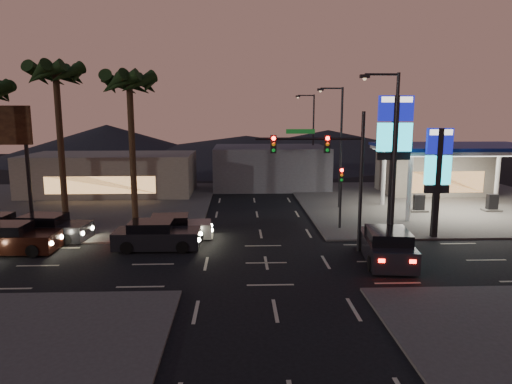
{
  "coord_description": "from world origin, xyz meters",
  "views": [
    {
      "loc": [
        -1.45,
        -23.31,
        7.83
      ],
      "look_at": [
        -0.35,
        4.99,
        3.0
      ],
      "focal_mm": 32.0,
      "sensor_mm": 36.0,
      "label": 1
    }
  ],
  "objects_px": {
    "car_lane_b_mid": "(48,229)",
    "pylon_sign_tall": "(394,137)",
    "gas_station": "(460,150)",
    "pylon_sign_short": "(438,166)",
    "car_lane_a_mid": "(11,239)",
    "traffic_signal_mast": "(331,161)",
    "car_lane_b_front": "(174,228)",
    "car_lane_a_front": "(156,236)",
    "suv_station": "(386,246)"
  },
  "relations": [
    {
      "from": "gas_station",
      "to": "car_lane_a_mid",
      "type": "xyz_separation_m",
      "value": [
        -30.54,
        -9.5,
        -4.3
      ]
    },
    {
      "from": "pylon_sign_tall",
      "to": "suv_station",
      "type": "height_order",
      "value": "pylon_sign_tall"
    },
    {
      "from": "pylon_sign_tall",
      "to": "pylon_sign_short",
      "type": "xyz_separation_m",
      "value": [
        2.5,
        -1.0,
        -1.74
      ]
    },
    {
      "from": "traffic_signal_mast",
      "to": "car_lane_b_front",
      "type": "height_order",
      "value": "traffic_signal_mast"
    },
    {
      "from": "pylon_sign_tall",
      "to": "traffic_signal_mast",
      "type": "relative_size",
      "value": 1.12
    },
    {
      "from": "car_lane_b_mid",
      "to": "car_lane_a_front",
      "type": "bearing_deg",
      "value": -16.1
    },
    {
      "from": "car_lane_a_mid",
      "to": "suv_station",
      "type": "distance_m",
      "value": 21.17
    },
    {
      "from": "pylon_sign_tall",
      "to": "car_lane_b_front",
      "type": "xyz_separation_m",
      "value": [
        -14.07,
        -0.44,
        -5.68
      ]
    },
    {
      "from": "pylon_sign_short",
      "to": "car_lane_b_mid",
      "type": "xyz_separation_m",
      "value": [
        -24.4,
        0.44,
        -3.89
      ]
    },
    {
      "from": "pylon_sign_tall",
      "to": "pylon_sign_short",
      "type": "distance_m",
      "value": 3.2
    },
    {
      "from": "car_lane_a_mid",
      "to": "car_lane_a_front",
      "type": "bearing_deg",
      "value": 2.81
    },
    {
      "from": "pylon_sign_short",
      "to": "car_lane_a_mid",
      "type": "height_order",
      "value": "pylon_sign_short"
    },
    {
      "from": "car_lane_a_front",
      "to": "suv_station",
      "type": "distance_m",
      "value": 13.13
    },
    {
      "from": "pylon_sign_short",
      "to": "car_lane_a_mid",
      "type": "relative_size",
      "value": 1.34
    },
    {
      "from": "traffic_signal_mast",
      "to": "car_lane_b_mid",
      "type": "height_order",
      "value": "traffic_signal_mast"
    },
    {
      "from": "pylon_sign_tall",
      "to": "car_lane_a_front",
      "type": "xyz_separation_m",
      "value": [
        -14.83,
        -2.6,
        -5.62
      ]
    },
    {
      "from": "pylon_sign_tall",
      "to": "car_lane_a_front",
      "type": "relative_size",
      "value": 1.75
    },
    {
      "from": "traffic_signal_mast",
      "to": "car_lane_b_front",
      "type": "distance_m",
      "value": 10.81
    },
    {
      "from": "gas_station",
      "to": "pylon_sign_tall",
      "type": "bearing_deg",
      "value": -139.09
    },
    {
      "from": "pylon_sign_tall",
      "to": "car_lane_b_mid",
      "type": "bearing_deg",
      "value": -178.55
    },
    {
      "from": "car_lane_a_mid",
      "to": "suv_station",
      "type": "bearing_deg",
      "value": -6.6
    },
    {
      "from": "gas_station",
      "to": "pylon_sign_tall",
      "type": "xyz_separation_m",
      "value": [
        -7.5,
        -6.5,
        1.31
      ]
    },
    {
      "from": "pylon_sign_short",
      "to": "pylon_sign_tall",
      "type": "bearing_deg",
      "value": 158.2
    },
    {
      "from": "gas_station",
      "to": "car_lane_b_front",
      "type": "distance_m",
      "value": 23.08
    },
    {
      "from": "traffic_signal_mast",
      "to": "car_lane_a_mid",
      "type": "bearing_deg",
      "value": 178.4
    },
    {
      "from": "car_lane_b_mid",
      "to": "suv_station",
      "type": "xyz_separation_m",
      "value": [
        19.89,
        -4.88,
        0.07
      ]
    },
    {
      "from": "pylon_sign_short",
      "to": "car_lane_b_front",
      "type": "xyz_separation_m",
      "value": [
        -16.57,
        0.56,
        -3.95
      ]
    },
    {
      "from": "gas_station",
      "to": "car_lane_a_front",
      "type": "height_order",
      "value": "gas_station"
    },
    {
      "from": "traffic_signal_mast",
      "to": "car_lane_b_front",
      "type": "xyz_separation_m",
      "value": [
        -9.33,
        3.08,
        -4.52
      ]
    },
    {
      "from": "gas_station",
      "to": "pylon_sign_short",
      "type": "height_order",
      "value": "pylon_sign_short"
    },
    {
      "from": "pylon_sign_tall",
      "to": "car_lane_b_mid",
      "type": "distance_m",
      "value": 22.62
    },
    {
      "from": "gas_station",
      "to": "suv_station",
      "type": "distance_m",
      "value": 15.84
    },
    {
      "from": "pylon_sign_short",
      "to": "suv_station",
      "type": "xyz_separation_m",
      "value": [
        -4.51,
        -4.43,
        -3.82
      ]
    },
    {
      "from": "car_lane_a_front",
      "to": "car_lane_b_mid",
      "type": "bearing_deg",
      "value": 163.9
    },
    {
      "from": "car_lane_b_front",
      "to": "car_lane_b_mid",
      "type": "relative_size",
      "value": 0.92
    },
    {
      "from": "traffic_signal_mast",
      "to": "suv_station",
      "type": "bearing_deg",
      "value": -35.08
    },
    {
      "from": "gas_station",
      "to": "car_lane_a_front",
      "type": "xyz_separation_m",
      "value": [
        -22.33,
        -9.1,
        -4.31
      ]
    },
    {
      "from": "car_lane_b_mid",
      "to": "pylon_sign_tall",
      "type": "bearing_deg",
      "value": 1.45
    },
    {
      "from": "gas_station",
      "to": "pylon_sign_short",
      "type": "xyz_separation_m",
      "value": [
        -5.0,
        -7.5,
        -0.42
      ]
    },
    {
      "from": "pylon_sign_short",
      "to": "suv_station",
      "type": "bearing_deg",
      "value": -135.51
    },
    {
      "from": "car_lane_a_front",
      "to": "car_lane_b_front",
      "type": "xyz_separation_m",
      "value": [
        0.76,
        2.16,
        -0.06
      ]
    },
    {
      "from": "car_lane_a_mid",
      "to": "car_lane_b_mid",
      "type": "xyz_separation_m",
      "value": [
        1.14,
        2.44,
        -0.02
      ]
    },
    {
      "from": "car_lane_a_front",
      "to": "suv_station",
      "type": "xyz_separation_m",
      "value": [
        12.82,
        -2.83,
        0.07
      ]
    },
    {
      "from": "car_lane_a_front",
      "to": "pylon_sign_tall",
      "type": "bearing_deg",
      "value": 9.93
    },
    {
      "from": "traffic_signal_mast",
      "to": "car_lane_a_front",
      "type": "xyz_separation_m",
      "value": [
        -10.09,
        0.92,
        -4.46
      ]
    },
    {
      "from": "pylon_sign_tall",
      "to": "car_lane_a_front",
      "type": "bearing_deg",
      "value": -170.07
    },
    {
      "from": "traffic_signal_mast",
      "to": "car_lane_a_front",
      "type": "height_order",
      "value": "traffic_signal_mast"
    },
    {
      "from": "gas_station",
      "to": "pylon_sign_tall",
      "type": "height_order",
      "value": "pylon_sign_tall"
    },
    {
      "from": "pylon_sign_short",
      "to": "car_lane_a_front",
      "type": "height_order",
      "value": "pylon_sign_short"
    },
    {
      "from": "car_lane_a_mid",
      "to": "car_lane_b_front",
      "type": "height_order",
      "value": "car_lane_a_mid"
    }
  ]
}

